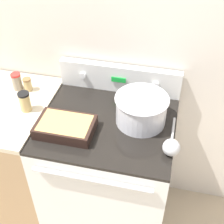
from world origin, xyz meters
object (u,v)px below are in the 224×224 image
spice_jar_brown_cap (28,84)px  casserole_dish (65,126)px  spice_jar_black_cap (25,102)px  ladle (171,147)px  spice_jar_red_cap (17,81)px  mixing_bowl (141,109)px

spice_jar_brown_cap → casserole_dish: bearing=-39.9°
spice_jar_black_cap → ladle: bearing=-9.1°
spice_jar_red_cap → casserole_dish: bearing=-34.7°
ladle → spice_jar_black_cap: size_ratio=2.63×
spice_jar_black_cap → spice_jar_brown_cap: size_ratio=1.41×
casserole_dish → spice_jar_red_cap: spice_jar_red_cap is taller
spice_jar_black_cap → spice_jar_red_cap: 0.23m
casserole_dish → spice_jar_red_cap: (-0.42, 0.29, 0.03)m
casserole_dish → ladle: (0.57, -0.03, 0.01)m
ladle → spice_jar_brown_cap: bearing=160.8°
spice_jar_black_cap → casserole_dish: bearing=-21.3°
casserole_dish → spice_jar_red_cap: 0.51m
mixing_bowl → spice_jar_black_cap: (-0.66, -0.06, -0.02)m
mixing_bowl → spice_jar_black_cap: size_ratio=2.48×
ladle → spice_jar_red_cap: spice_jar_red_cap is taller
mixing_bowl → spice_jar_black_cap: mixing_bowl is taller
spice_jar_brown_cap → mixing_bowl: bearing=-9.3°
ladle → spice_jar_black_cap: spice_jar_black_cap is taller
mixing_bowl → casserole_dish: mixing_bowl is taller
ladle → spice_jar_red_cap: size_ratio=2.83×
ladle → spice_jar_red_cap: bearing=162.2°
mixing_bowl → ladle: mixing_bowl is taller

